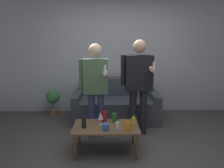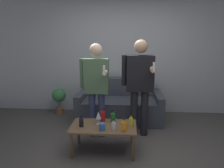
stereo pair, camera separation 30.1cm
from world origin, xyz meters
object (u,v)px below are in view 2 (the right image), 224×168
Objects in this scene: coffee_table at (104,129)px; person_standing_left at (96,83)px; couch at (120,105)px; bottle_orange at (81,122)px; person_standing_right at (140,81)px.

person_standing_left is at bearing 108.71° from coffee_table.
couch is 9.90× the size of bottle_orange.
coffee_table is at bearing 10.03° from bottle_orange.
bottle_orange is 0.75m from person_standing_left.
person_standing_left is (-0.18, 0.52, 0.57)m from coffee_table.
couch is 1.77× the size of coffee_table.
person_standing_right is at bearing 47.92° from coffee_table.
bottle_orange is at bearing -169.97° from coffee_table.
couch is 1.11m from person_standing_left.
person_standing_left reaches higher than coffee_table.
person_standing_right is (0.87, 0.67, 0.48)m from bottle_orange.
person_standing_right is at bearing 37.43° from bottle_orange.
bottle_orange is 0.11× the size of person_standing_left.
couch reaches higher than bottle_orange.
bottle_orange reaches higher than coffee_table.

